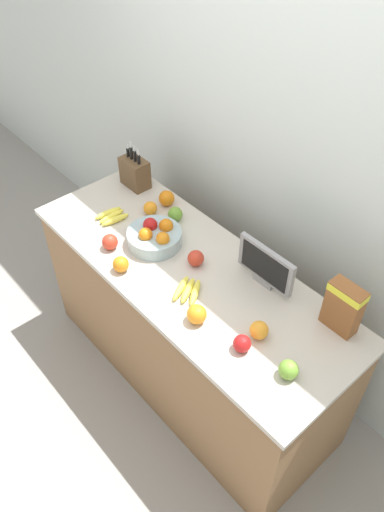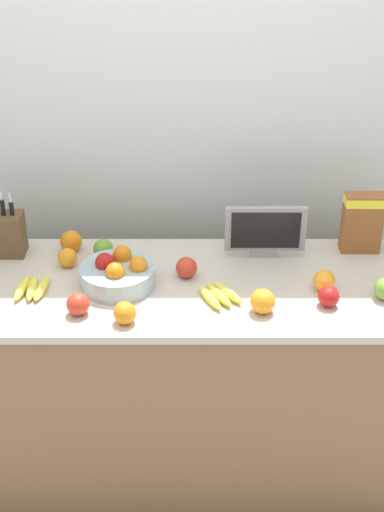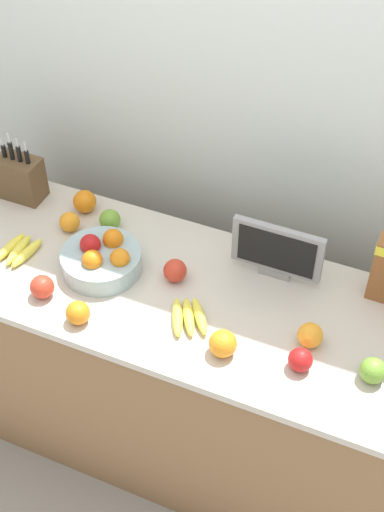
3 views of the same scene
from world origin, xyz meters
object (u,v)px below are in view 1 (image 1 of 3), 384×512
(small_monitor, at_px, (266,266))
(banana_bunch_left, at_px, (188,290))
(fruit_bowl, at_px, (155,236))
(orange_front_right, at_px, (259,330))
(knife_block, at_px, (135,172))
(orange_near_bowl, at_px, (150,208))
(orange_mid_left, at_px, (167,198))
(orange_back_center, at_px, (197,314))
(orange_front_left, at_px, (121,264))
(banana_bunch_right, at_px, (112,216))
(apple_rear, at_px, (110,242))
(apple_rightmost, at_px, (196,258))
(apple_near_bananas, at_px, (289,370))
(apple_middle, at_px, (175,214))
(cereal_box, at_px, (344,306))
(apple_leftmost, at_px, (242,344))

(small_monitor, distance_m, banana_bunch_left, 0.38)
(fruit_bowl, bearing_deg, orange_front_right, -2.87)
(knife_block, xyz_separation_m, orange_near_bowl, (0.27, -0.10, -0.05))
(orange_mid_left, distance_m, orange_back_center, 0.86)
(orange_front_left, bearing_deg, small_monitor, 41.15)
(banana_bunch_right, bearing_deg, apple_rear, -36.26)
(fruit_bowl, bearing_deg, orange_near_bowl, 147.60)
(fruit_bowl, relative_size, apple_rightmost, 3.44)
(orange_mid_left, bearing_deg, orange_front_right, -16.59)
(knife_block, bearing_deg, orange_mid_left, 3.75)
(banana_bunch_left, distance_m, orange_mid_left, 0.69)
(banana_bunch_left, bearing_deg, fruit_bowl, 164.86)
(orange_front_right, distance_m, orange_back_center, 0.28)
(knife_block, relative_size, small_monitor, 0.90)
(apple_near_bananas, height_order, apple_rear, same)
(knife_block, xyz_separation_m, fruit_bowl, (0.48, -0.24, -0.04))
(apple_middle, xyz_separation_m, orange_front_left, (0.12, -0.45, 0.00))
(small_monitor, distance_m, apple_rightmost, 0.36)
(apple_middle, bearing_deg, orange_back_center, -32.48)
(apple_near_bananas, bearing_deg, banana_bunch_left, -179.45)
(orange_near_bowl, bearing_deg, banana_bunch_left, -21.88)
(knife_block, distance_m, apple_rear, 0.56)
(cereal_box, relative_size, banana_bunch_left, 1.29)
(knife_block, height_order, orange_near_bowl, knife_block)
(apple_leftmost, xyz_separation_m, apple_rightmost, (-0.51, 0.20, 0.00))
(apple_rightmost, height_order, orange_mid_left, orange_mid_left)
(orange_back_center, bearing_deg, apple_rear, -178.94)
(fruit_bowl, height_order, banana_bunch_right, fruit_bowl)
(apple_middle, bearing_deg, apple_near_bananas, -15.76)
(orange_front_right, bearing_deg, apple_rightmost, 169.68)
(apple_rear, height_order, orange_back_center, orange_back_center)
(orange_mid_left, bearing_deg, banana_bunch_right, -108.33)
(orange_front_left, bearing_deg, fruit_bowl, 100.33)
(orange_back_center, bearing_deg, knife_block, 157.51)
(cereal_box, xyz_separation_m, apple_middle, (-1.04, -0.06, -0.10))
(cereal_box, height_order, banana_bunch_left, cereal_box)
(fruit_bowl, height_order, orange_front_right, fruit_bowl)
(apple_middle, xyz_separation_m, orange_near_bowl, (-0.13, -0.07, -0.00))
(small_monitor, bearing_deg, orange_front_left, -138.85)
(cereal_box, xyz_separation_m, apple_rightmost, (-0.70, -0.21, -0.10))
(orange_mid_left, bearing_deg, banana_bunch_left, -31.10)
(small_monitor, bearing_deg, apple_rear, -149.74)
(apple_leftmost, height_order, apple_middle, apple_middle)
(cereal_box, relative_size, fruit_bowl, 0.88)
(apple_rightmost, relative_size, orange_front_right, 0.99)
(orange_mid_left, bearing_deg, apple_rightmost, -22.97)
(knife_block, xyz_separation_m, cereal_box, (1.44, 0.03, 0.05))
(small_monitor, bearing_deg, banana_bunch_left, -121.77)
(apple_near_bananas, height_order, apple_middle, apple_near_bananas)
(banana_bunch_right, distance_m, orange_near_bowl, 0.22)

